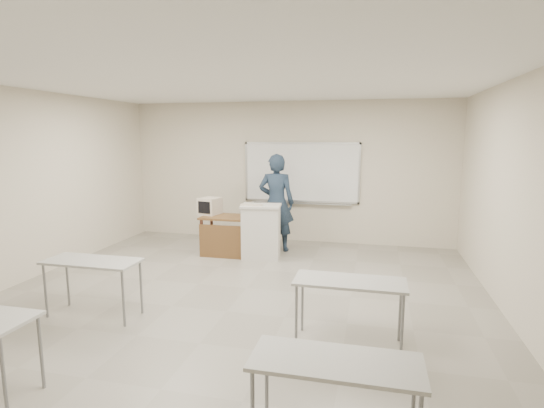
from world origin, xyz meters
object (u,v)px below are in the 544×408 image
(podium, at_px, (261,231))
(presenter, at_px, (276,203))
(keyboard, at_px, (251,205))
(mouse, at_px, (260,219))
(whiteboard, at_px, (301,173))
(laptop, at_px, (257,213))
(instructor_desk, at_px, (233,229))
(crt_monitor, at_px, (210,206))

(podium, distance_m, presenter, 0.77)
(keyboard, bearing_deg, mouse, 3.96)
(mouse, distance_m, keyboard, 0.30)
(whiteboard, xyz_separation_m, laptop, (-0.64, -1.21, -0.67))
(mouse, relative_size, keyboard, 0.22)
(whiteboard, relative_size, podium, 2.45)
(instructor_desk, bearing_deg, crt_monitor, 156.38)
(whiteboard, bearing_deg, crt_monitor, -142.05)
(laptop, bearing_deg, instructor_desk, -128.76)
(whiteboard, distance_m, mouse, 1.79)
(keyboard, relative_size, presenter, 0.21)
(podium, bearing_deg, laptop, 112.45)
(instructor_desk, xyz_separation_m, podium, (0.54, 0.01, -0.01))
(podium, bearing_deg, presenter, 68.18)
(instructor_desk, height_order, presenter, presenter)
(crt_monitor, distance_m, presenter, 1.30)
(whiteboard, xyz_separation_m, crt_monitor, (-1.59, -1.24, -0.57))
(crt_monitor, bearing_deg, keyboard, -6.88)
(whiteboard, distance_m, keyboard, 1.77)
(crt_monitor, bearing_deg, instructor_desk, -10.12)
(keyboard, bearing_deg, instructor_desk, 163.32)
(podium, height_order, keyboard, keyboard)
(whiteboard, height_order, crt_monitor, whiteboard)
(podium, bearing_deg, crt_monitor, 161.32)
(crt_monitor, bearing_deg, presenter, 29.72)
(whiteboard, bearing_deg, presenter, -111.72)
(whiteboard, distance_m, instructor_desk, 2.05)
(crt_monitor, bearing_deg, whiteboard, 50.92)
(instructor_desk, xyz_separation_m, presenter, (0.70, 0.61, 0.45))
(podium, relative_size, laptop, 3.03)
(presenter, bearing_deg, whiteboard, -114.40)
(mouse, distance_m, presenter, 0.74)
(laptop, bearing_deg, mouse, -49.44)
(whiteboard, height_order, podium, whiteboard)
(mouse, bearing_deg, instructor_desk, 147.45)
(keyboard, bearing_deg, crt_monitor, 158.56)
(podium, xyz_separation_m, crt_monitor, (-1.09, 0.22, 0.40))
(crt_monitor, height_order, laptop, crt_monitor)
(whiteboard, xyz_separation_m, presenter, (-0.35, -0.87, -0.51))
(laptop, bearing_deg, podium, -42.56)
(instructor_desk, distance_m, laptop, 0.56)
(whiteboard, relative_size, laptop, 7.43)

